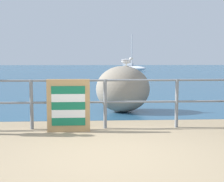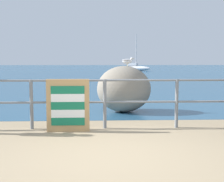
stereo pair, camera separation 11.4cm
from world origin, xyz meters
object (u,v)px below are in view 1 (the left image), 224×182
folded_deckchair_stack (69,106)px  sailboat (130,68)px  breakwater_boulder_main (123,89)px  seagull (126,61)px

folded_deckchair_stack → sailboat: bearing=81.2°
folded_deckchair_stack → sailboat: (5.53, 35.73, -0.10)m
breakwater_boulder_main → folded_deckchair_stack: bearing=-119.5°
breakwater_boulder_main → sailboat: sailboat is taller
seagull → sailboat: sailboat is taller
folded_deckchair_stack → breakwater_boulder_main: bearing=60.5°
sailboat → seagull: bearing=-70.1°
folded_deckchair_stack → sailboat: sailboat is taller
breakwater_boulder_main → sailboat: 33.71m
breakwater_boulder_main → seagull: bearing=-31.2°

